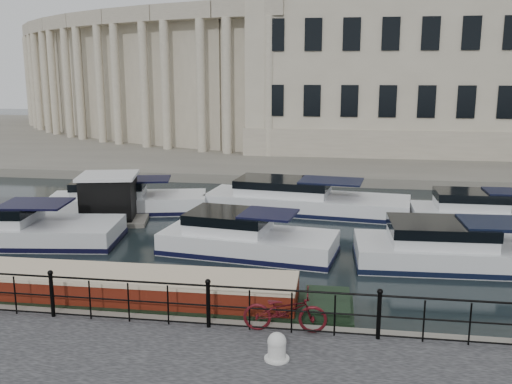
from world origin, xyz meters
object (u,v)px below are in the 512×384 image
harbour_hut (109,200)px  narrowboat (85,300)px  mooring_bollard (277,347)px  bicycle (285,311)px

harbour_hut → narrowboat: bearing=-83.9°
narrowboat → harbour_hut: (-3.30, 9.54, 0.59)m
mooring_bollard → narrowboat: (-5.70, 2.85, -0.47)m
narrowboat → harbour_hut: 10.11m
narrowboat → mooring_bollard: bearing=-27.4°
bicycle → mooring_bollard: bearing=176.0°
narrowboat → harbour_hut: bearing=108.3°
mooring_bollard → harbour_hut: bearing=126.0°
narrowboat → harbour_hut: size_ratio=3.78×
bicycle → narrowboat: 5.96m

